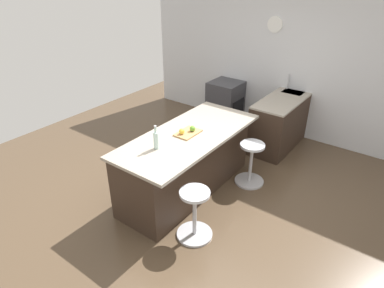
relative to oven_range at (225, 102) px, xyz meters
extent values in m
plane|color=brown|center=(2.45, 1.08, -0.43)|extent=(7.77, 7.77, 0.00)
cube|color=silver|center=(-0.35, 1.08, 1.01)|extent=(0.12, 5.98, 2.88)
cylinder|color=white|center=(-0.28, 0.76, 1.56)|extent=(0.03, 0.28, 0.28)
cube|color=#38281E|center=(0.00, 1.31, 0.00)|extent=(1.92, 0.60, 0.86)
cube|color=#9E9384|center=(0.00, 1.31, 0.45)|extent=(1.92, 0.60, 0.03)
cube|color=#38383D|center=(-0.24, 1.31, 0.40)|extent=(0.44, 0.36, 0.12)
cylinder|color=#B7B7BC|center=(-0.24, 1.16, 0.60)|extent=(0.02, 0.02, 0.28)
cube|color=#38383D|center=(0.00, 0.00, 0.00)|extent=(0.60, 0.60, 0.86)
cube|color=black|center=(0.00, 0.30, -0.04)|extent=(0.44, 0.01, 0.32)
cube|color=#38281E|center=(2.36, 0.80, 0.01)|extent=(2.17, 0.76, 0.88)
cube|color=#9E9384|center=(2.36, 0.85, 0.47)|extent=(2.23, 0.96, 0.04)
cylinder|color=#B7B7BC|center=(1.65, 1.46, -0.41)|extent=(0.44, 0.44, 0.03)
cylinder|color=#B7B7BC|center=(1.65, 1.46, -0.11)|extent=(0.05, 0.05, 0.60)
cylinder|color=silver|center=(1.65, 1.46, 0.21)|extent=(0.36, 0.36, 0.04)
cylinder|color=#B7B7BC|center=(3.06, 1.46, -0.41)|extent=(0.44, 0.44, 0.03)
cylinder|color=#B7B7BC|center=(3.06, 1.46, -0.11)|extent=(0.05, 0.05, 0.60)
cylinder|color=silver|center=(3.06, 1.46, 0.21)|extent=(0.36, 0.36, 0.04)
cube|color=tan|center=(2.36, 0.83, 0.50)|extent=(0.36, 0.24, 0.02)
sphere|color=#609E2D|center=(2.29, 0.86, 0.55)|extent=(0.08, 0.08, 0.08)
sphere|color=gold|center=(2.45, 0.79, 0.55)|extent=(0.08, 0.08, 0.08)
cylinder|color=silver|center=(2.92, 0.76, 0.60)|extent=(0.06, 0.06, 0.22)
cylinder|color=silver|center=(2.92, 0.76, 0.75)|extent=(0.03, 0.03, 0.08)
cylinder|color=#B7B7BC|center=(2.92, 0.76, 0.80)|extent=(0.03, 0.03, 0.02)
camera|label=1|loc=(5.57, 3.28, 2.54)|focal=31.49mm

